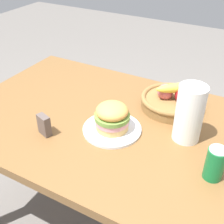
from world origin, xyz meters
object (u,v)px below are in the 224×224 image
at_px(soda_can, 215,164).
at_px(napkin_holder, 44,125).
at_px(fruit_basket, 172,100).
at_px(sandwich, 112,116).
at_px(plate, 112,129).
at_px(paper_towel_roll, 189,114).

height_order(soda_can, napkin_holder, soda_can).
distance_m(fruit_basket, napkin_holder, 0.60).
bearing_deg(sandwich, fruit_basket, 60.85).
bearing_deg(napkin_holder, soda_can, 25.45).
bearing_deg(napkin_holder, plate, 51.47).
height_order(sandwich, fruit_basket, fruit_basket).
height_order(plate, fruit_basket, fruit_basket).
bearing_deg(paper_towel_roll, plate, -160.81).
height_order(soda_can, fruit_basket, fruit_basket).
bearing_deg(napkin_holder, fruit_basket, 66.25).
relative_size(sandwich, soda_can, 1.18).
height_order(plate, napkin_holder, napkin_holder).
xyz_separation_m(soda_can, fruit_basket, (-0.27, 0.36, -0.02)).
height_order(plate, sandwich, sandwich).
bearing_deg(napkin_holder, sandwich, 51.47).
bearing_deg(soda_can, paper_towel_roll, 131.20).
distance_m(plate, paper_towel_roll, 0.33).
xyz_separation_m(sandwich, paper_towel_roll, (0.29, 0.10, 0.05)).
distance_m(sandwich, soda_can, 0.44).
xyz_separation_m(sandwich, napkin_holder, (-0.23, -0.16, -0.03)).
relative_size(soda_can, fruit_basket, 0.43).
xyz_separation_m(plate, napkin_holder, (-0.23, -0.16, 0.04)).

